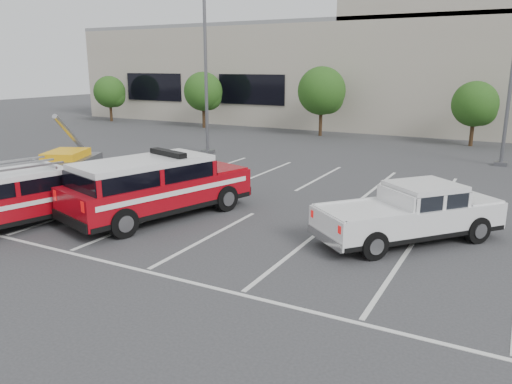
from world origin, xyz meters
TOP-DOWN VIEW (x-y plane):
  - ground at (0.00, 0.00)m, footprint 120.00×120.00m
  - stall_markings at (0.00, 4.50)m, footprint 23.00×15.00m
  - convention_building at (0.18, 31.86)m, footprint 60.00×16.99m
  - tree_far_left at (-24.91, 22.05)m, footprint 2.77×2.77m
  - tree_left at (-14.91, 22.05)m, footprint 3.07×3.07m
  - tree_mid_left at (-4.91, 22.05)m, footprint 3.37×3.37m
  - tree_mid_right at (5.09, 22.05)m, footprint 2.77×2.77m
  - light_pole_left at (-8.00, 12.00)m, footprint 0.90×0.60m
  - fire_chief_suv at (-2.62, 0.89)m, footprint 3.99×6.58m
  - white_pickup at (5.23, 2.48)m, footprint 4.92×5.30m
  - ladder_suv at (-5.85, -1.77)m, footprint 3.25×5.37m
  - utility_rig at (-9.66, 3.24)m, footprint 3.15×4.15m

SIDE VIEW (x-z plane):
  - ground at x=0.00m, z-range 0.00..0.00m
  - stall_markings at x=0.00m, z-range 0.00..0.01m
  - utility_rig at x=-9.66m, z-range -0.89..2.07m
  - white_pickup at x=5.23m, z-range -0.17..1.49m
  - ladder_suv at x=-5.85m, z-range -0.20..1.78m
  - fire_chief_suv at x=-2.62m, z-range -0.20..1.98m
  - tree_far_left at x=-24.91m, z-range 0.51..4.50m
  - tree_mid_right at x=5.09m, z-range 0.51..4.50m
  - tree_left at x=-14.91m, z-range 0.56..4.98m
  - tree_mid_left at x=-4.91m, z-range 0.62..5.46m
  - convention_building at x=0.18m, z-range -1.88..11.32m
  - light_pole_left at x=-8.00m, z-range 0.07..10.31m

